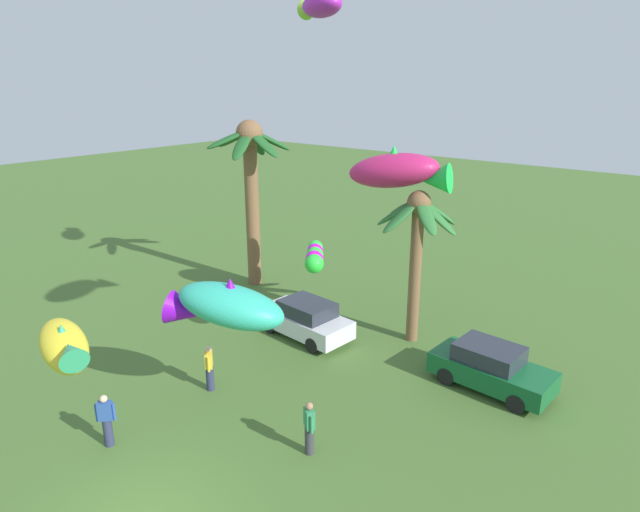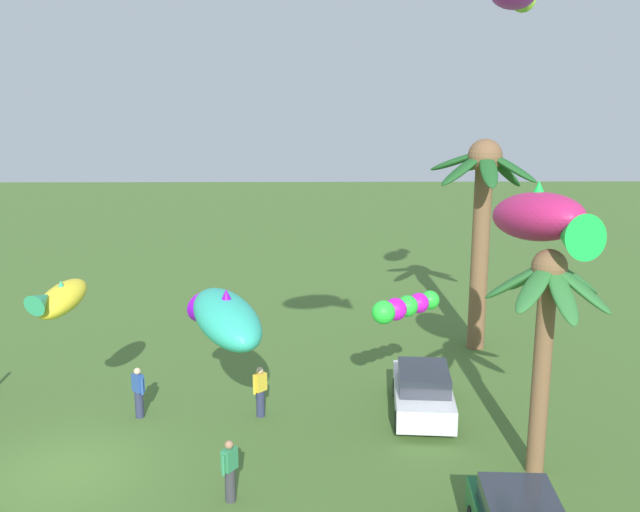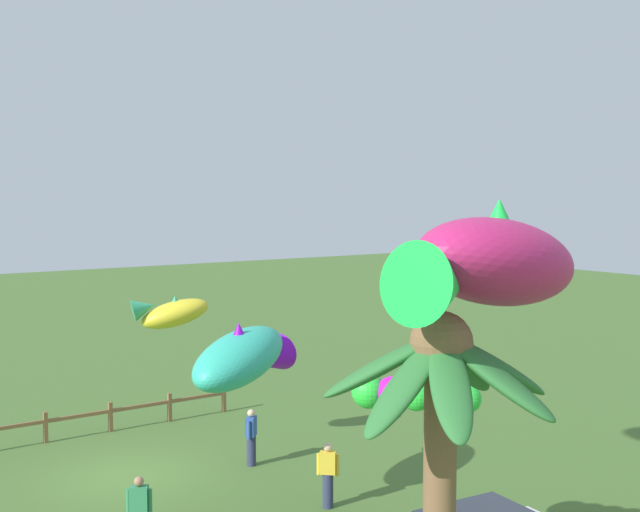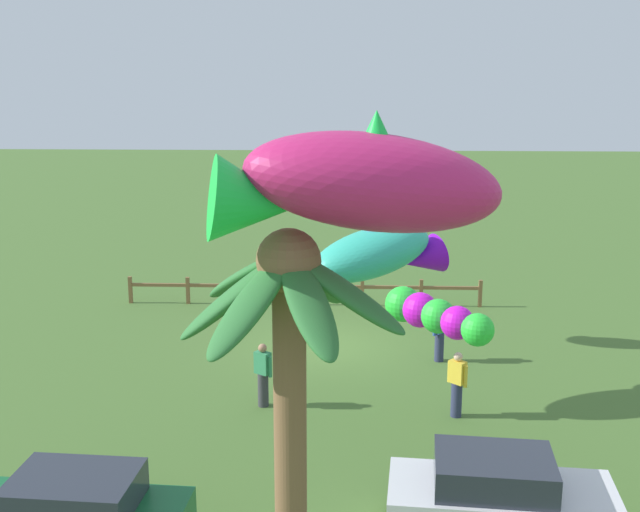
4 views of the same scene
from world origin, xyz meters
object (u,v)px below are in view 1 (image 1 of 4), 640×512
at_px(spectator_2, 309,428).
at_px(kite_tube_3, 315,256).
at_px(parked_car_1, 305,319).
at_px(spectator_1, 106,420).
at_px(kite_fish_0, 399,171).
at_px(parked_car_0, 491,367).
at_px(kite_fish_1, 320,5).
at_px(kite_fish_5, 65,346).
at_px(palm_tree_1, 251,171).
at_px(spectator_0, 209,368).
at_px(kite_fish_2, 224,306).
at_px(palm_tree_0, 417,232).

height_order(spectator_2, kite_tube_3, kite_tube_3).
height_order(parked_car_1, spectator_1, spectator_1).
distance_m(spectator_1, kite_fish_0, 12.68).
height_order(parked_car_0, kite_fish_1, kite_fish_1).
xyz_separation_m(spectator_2, kite_tube_3, (-3.55, 4.57, 2.98)).
distance_m(spectator_1, kite_fish_5, 4.13).
xyz_separation_m(parked_car_1, kite_fish_0, (2.52, 2.44, 5.79)).
height_order(spectator_2, kite_fish_1, kite_fish_1).
bearing_deg(kite_tube_3, spectator_1, -97.63).
bearing_deg(kite_fish_1, spectator_2, -52.82).
relative_size(palm_tree_1, kite_tube_3, 3.87).
distance_m(spectator_1, spectator_2, 5.63).
distance_m(spectator_0, kite_fish_2, 3.57).
bearing_deg(spectator_2, kite_fish_2, -172.43).
xyz_separation_m(parked_car_0, kite_fish_2, (-5.27, -6.67, 3.01)).
bearing_deg(kite_tube_3, kite_fish_1, 126.25).
distance_m(parked_car_0, kite_tube_3, 7.00).
bearing_deg(parked_car_0, spectator_2, -111.71).
bearing_deg(spectator_1, kite_tube_3, 82.37).
distance_m(parked_car_1, spectator_1, 8.62).
distance_m(palm_tree_0, spectator_0, 8.83).
relative_size(kite_fish_0, kite_fish_1, 1.47).
height_order(parked_car_1, kite_fish_1, kite_fish_1).
bearing_deg(parked_car_0, kite_tube_3, -164.05).
height_order(kite_fish_0, kite_tube_3, kite_fish_0).
distance_m(spectator_0, kite_tube_3, 5.22).
bearing_deg(parked_car_0, spectator_0, -140.41).
bearing_deg(parked_car_1, spectator_2, -48.79).
bearing_deg(palm_tree_1, parked_car_1, -26.79).
bearing_deg(parked_car_1, kite_fish_1, 116.48).
bearing_deg(palm_tree_1, palm_tree_0, -3.14).
distance_m(palm_tree_1, kite_fish_2, 11.77).
xyz_separation_m(spectator_0, spectator_2, (4.61, -0.42, 0.00)).
xyz_separation_m(palm_tree_1, kite_fish_5, (7.58, -13.08, -1.36)).
distance_m(parked_car_0, kite_fish_1, 14.43).
distance_m(palm_tree_0, palm_tree_1, 9.31).
bearing_deg(kite_fish_1, parked_car_0, -9.99).
xyz_separation_m(palm_tree_1, spectator_0, (5.89, -7.88, -4.81)).
bearing_deg(kite_fish_0, spectator_0, -108.17).
bearing_deg(palm_tree_1, kite_fish_5, -59.91).
height_order(kite_tube_3, kite_fish_5, kite_fish_5).
relative_size(parked_car_0, spectator_2, 2.51).
bearing_deg(spectator_1, parked_car_0, 53.37).
bearing_deg(kite_fish_5, spectator_1, 137.64).
height_order(palm_tree_0, palm_tree_1, palm_tree_1).
bearing_deg(palm_tree_1, kite_fish_0, -3.39).
distance_m(kite_tube_3, kite_fish_5, 9.39).
relative_size(spectator_1, kite_fish_2, 0.43).
bearing_deg(parked_car_1, kite_fish_2, -71.28).
xyz_separation_m(parked_car_0, kite_fish_1, (-8.41, 1.48, 11.63)).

